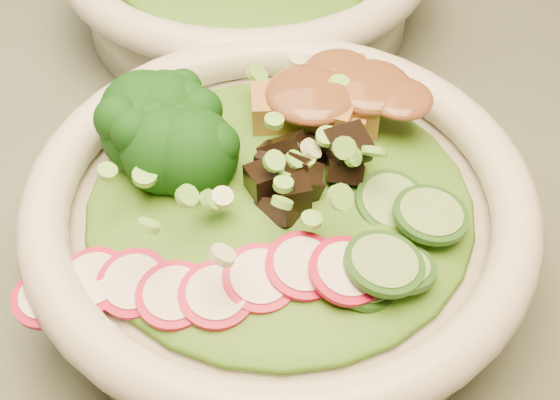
{
  "coord_description": "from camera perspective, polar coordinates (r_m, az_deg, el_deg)",
  "views": [
    {
      "loc": [
        -0.14,
        -0.37,
        1.13
      ],
      "look_at": [
        -0.14,
        -0.08,
        0.81
      ],
      "focal_mm": 50.0,
      "sensor_mm": 36.0,
      "label": 1
    }
  ],
  "objects": [
    {
      "name": "mushroom_heap",
      "position": [
        0.43,
        0.82,
        2.59
      ],
      "size": [
        0.09,
        0.09,
        0.04
      ],
      "primitive_type": null,
      "rotation": [
        0.0,
        0.0,
        -0.26
      ],
      "color": "black",
      "rests_on": "salad_bowl"
    },
    {
      "name": "cucumber_slices",
      "position": [
        0.41,
        8.55,
        -2.2
      ],
      "size": [
        0.09,
        0.09,
        0.04
      ],
      "primitive_type": null,
      "rotation": [
        0.0,
        0.0,
        -0.26
      ],
      "color": "#80AA5E",
      "rests_on": "salad_bowl"
    },
    {
      "name": "dining_table",
      "position": [
        0.64,
        12.64,
        -5.6
      ],
      "size": [
        1.2,
        0.8,
        0.75
      ],
      "color": "black",
      "rests_on": "ground"
    },
    {
      "name": "salad_bowl",
      "position": [
        0.45,
        0.0,
        -1.78
      ],
      "size": [
        0.29,
        0.29,
        0.08
      ],
      "rotation": [
        0.0,
        0.0,
        -0.26
      ],
      "color": "beige",
      "rests_on": "dining_table"
    },
    {
      "name": "broccoli_florets",
      "position": [
        0.45,
        -7.7,
        4.4
      ],
      "size": [
        0.1,
        0.1,
        0.05
      ],
      "primitive_type": null,
      "rotation": [
        0.0,
        0.0,
        -0.26
      ],
      "color": "black",
      "rests_on": "salad_bowl"
    },
    {
      "name": "scallion_garnish",
      "position": [
        0.42,
        0.0,
        2.53
      ],
      "size": [
        0.21,
        0.21,
        0.03
      ],
      "primitive_type": null,
      "color": "#6DBE43",
      "rests_on": "salad_bowl"
    },
    {
      "name": "lettuce_bed",
      "position": [
        0.44,
        0.0,
        0.09
      ],
      "size": [
        0.22,
        0.22,
        0.03
      ],
      "primitive_type": "ellipsoid",
      "color": "#2D6314",
      "rests_on": "salad_bowl"
    },
    {
      "name": "peanut_sauce",
      "position": [
        0.46,
        4.24,
        7.74
      ],
      "size": [
        0.08,
        0.06,
        0.02
      ],
      "primitive_type": "ellipsoid",
      "color": "brown",
      "rests_on": "tofu_cubes"
    },
    {
      "name": "tofu_cubes",
      "position": [
        0.47,
        4.14,
        6.43
      ],
      "size": [
        0.11,
        0.09,
        0.04
      ],
      "primitive_type": null,
      "rotation": [
        0.0,
        0.0,
        -0.26
      ],
      "color": "olive",
      "rests_on": "salad_bowl"
    },
    {
      "name": "radish_slices",
      "position": [
        0.39,
        -4.57,
        -6.3
      ],
      "size": [
        0.13,
        0.07,
        0.02
      ],
      "primitive_type": null,
      "rotation": [
        0.0,
        0.0,
        -0.26
      ],
      "color": "#AB0D32",
      "rests_on": "salad_bowl"
    }
  ]
}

